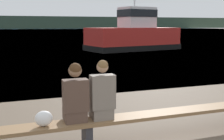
{
  "coord_description": "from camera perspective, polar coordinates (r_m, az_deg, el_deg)",
  "views": [
    {
      "loc": [
        -1.9,
        -1.88,
        2.09
      ],
      "look_at": [
        0.72,
        5.63,
        0.82
      ],
      "focal_mm": 45.0,
      "sensor_mm": 36.0,
      "label": 1
    }
  ],
  "objects": [
    {
      "name": "water_surface",
      "position": [
        128.03,
        -18.53,
        7.71
      ],
      "size": [
        240.0,
        240.0,
        0.0
      ],
      "primitive_type": "plane",
      "color": "#386084",
      "rests_on": "ground"
    },
    {
      "name": "far_shoreline",
      "position": [
        184.56,
        -18.87,
        9.15
      ],
      "size": [
        600.0,
        12.0,
        7.55
      ],
      "primitive_type": "cube",
      "color": "#2D3D2D",
      "rests_on": "ground"
    },
    {
      "name": "bench_main",
      "position": [
        4.95,
        -5.12,
        -11.07
      ],
      "size": [
        7.63,
        0.41,
        0.47
      ],
      "color": "brown",
      "rests_on": "ground"
    },
    {
      "name": "person_left",
      "position": [
        4.76,
        -7.48,
        -5.35
      ],
      "size": [
        0.42,
        0.42,
        1.02
      ],
      "color": "#4C382D",
      "rests_on": "bench_main"
    },
    {
      "name": "person_right",
      "position": [
        4.87,
        -2.03,
        -4.96
      ],
      "size": [
        0.42,
        0.41,
        1.04
      ],
      "color": "#70665B",
      "rests_on": "bench_main"
    },
    {
      "name": "shopping_bag",
      "position": [
        4.74,
        -13.71,
        -9.57
      ],
      "size": [
        0.29,
        0.19,
        0.26
      ],
      "color": "white",
      "rests_on": "bench_main"
    },
    {
      "name": "tugboat_red",
      "position": [
        24.28,
        4.43,
        6.86
      ],
      "size": [
        8.47,
        5.03,
        6.69
      ],
      "rotation": [
        0.0,
        0.0,
        1.78
      ],
      "color": "red",
      "rests_on": "water_surface"
    }
  ]
}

